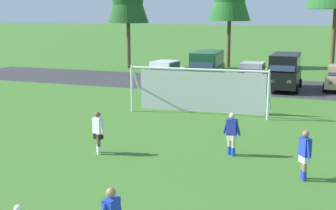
{
  "coord_description": "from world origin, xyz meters",
  "views": [
    {
      "loc": [
        5.57,
        -6.32,
        5.29
      ],
      "look_at": [
        -0.79,
        10.49,
        1.76
      ],
      "focal_mm": 49.86,
      "sensor_mm": 36.0,
      "label": 1
    }
  ],
  "objects_px": {
    "soccer_ball": "(18,209)",
    "parked_car_slot_left": "(207,67)",
    "player_winger_right": "(98,133)",
    "player_trailing_back": "(232,134)",
    "soccer_goal": "(200,89)",
    "parked_car_slot_center": "(285,71)",
    "parked_car_slot_center_left": "(252,74)",
    "player_winger_left": "(305,155)",
    "parked_car_slot_far_left": "(164,72)"
  },
  "relations": [
    {
      "from": "player_trailing_back",
      "to": "parked_car_slot_center",
      "type": "bearing_deg",
      "value": 90.19
    },
    {
      "from": "player_winger_left",
      "to": "parked_car_slot_left",
      "type": "bearing_deg",
      "value": 114.94
    },
    {
      "from": "soccer_goal",
      "to": "parked_car_slot_center_left",
      "type": "distance_m",
      "value": 10.63
    },
    {
      "from": "player_winger_right",
      "to": "parked_car_slot_center",
      "type": "distance_m",
      "value": 18.77
    },
    {
      "from": "soccer_goal",
      "to": "player_trailing_back",
      "type": "height_order",
      "value": "soccer_goal"
    },
    {
      "from": "soccer_ball",
      "to": "parked_car_slot_center_left",
      "type": "bearing_deg",
      "value": 86.18
    },
    {
      "from": "player_trailing_back",
      "to": "soccer_ball",
      "type": "bearing_deg",
      "value": -120.41
    },
    {
      "from": "soccer_ball",
      "to": "parked_car_slot_center",
      "type": "distance_m",
      "value": 24.12
    },
    {
      "from": "soccer_ball",
      "to": "player_trailing_back",
      "type": "bearing_deg",
      "value": 59.59
    },
    {
      "from": "parked_car_slot_center",
      "to": "soccer_goal",
      "type": "bearing_deg",
      "value": -109.14
    },
    {
      "from": "soccer_goal",
      "to": "player_winger_left",
      "type": "bearing_deg",
      "value": -55.12
    },
    {
      "from": "player_winger_right",
      "to": "parked_car_slot_far_left",
      "type": "distance_m",
      "value": 18.44
    },
    {
      "from": "player_trailing_back",
      "to": "parked_car_slot_center",
      "type": "height_order",
      "value": "parked_car_slot_center"
    },
    {
      "from": "player_trailing_back",
      "to": "parked_car_slot_center_left",
      "type": "xyz_separation_m",
      "value": [
        -2.55,
        17.64,
        0.05
      ]
    },
    {
      "from": "parked_car_slot_far_left",
      "to": "soccer_goal",
      "type": "bearing_deg",
      "value": -58.54
    },
    {
      "from": "soccer_goal",
      "to": "parked_car_slot_center_left",
      "type": "bearing_deg",
      "value": 85.62
    },
    {
      "from": "soccer_ball",
      "to": "player_winger_left",
      "type": "relative_size",
      "value": 0.13
    },
    {
      "from": "player_winger_right",
      "to": "parked_car_slot_center_left",
      "type": "distance_m",
      "value": 19.35
    },
    {
      "from": "soccer_ball",
      "to": "parked_car_slot_left",
      "type": "xyz_separation_m",
      "value": [
        -1.56,
        23.78,
        1.23
      ]
    },
    {
      "from": "soccer_goal",
      "to": "parked_car_slot_center",
      "type": "xyz_separation_m",
      "value": [
        3.3,
        9.52,
        0.05
      ]
    },
    {
      "from": "soccer_ball",
      "to": "player_trailing_back",
      "type": "relative_size",
      "value": 0.13
    },
    {
      "from": "soccer_ball",
      "to": "parked_car_slot_center_left",
      "type": "xyz_separation_m",
      "value": [
        1.65,
        24.79,
        0.77
      ]
    },
    {
      "from": "player_winger_right",
      "to": "player_trailing_back",
      "type": "relative_size",
      "value": 1.0
    },
    {
      "from": "player_trailing_back",
      "to": "parked_car_slot_left",
      "type": "height_order",
      "value": "parked_car_slot_left"
    },
    {
      "from": "parked_car_slot_far_left",
      "to": "parked_car_slot_center_left",
      "type": "relative_size",
      "value": 1.01
    },
    {
      "from": "soccer_ball",
      "to": "soccer_goal",
      "type": "height_order",
      "value": "soccer_goal"
    },
    {
      "from": "soccer_goal",
      "to": "parked_car_slot_center",
      "type": "height_order",
      "value": "soccer_goal"
    },
    {
      "from": "player_winger_right",
      "to": "parked_car_slot_left",
      "type": "distance_m",
      "value": 18.23
    },
    {
      "from": "player_winger_left",
      "to": "parked_car_slot_center_left",
      "type": "distance_m",
      "value": 20.14
    },
    {
      "from": "parked_car_slot_center_left",
      "to": "player_winger_left",
      "type": "bearing_deg",
      "value": -74.61
    },
    {
      "from": "player_winger_left",
      "to": "parked_car_slot_far_left",
      "type": "distance_m",
      "value": 21.68
    },
    {
      "from": "parked_car_slot_center",
      "to": "parked_car_slot_center_left",
      "type": "bearing_deg",
      "value": 156.77
    },
    {
      "from": "soccer_goal",
      "to": "parked_car_slot_center_left",
      "type": "xyz_separation_m",
      "value": [
        0.81,
        10.59,
        -0.42
      ]
    },
    {
      "from": "parked_car_slot_far_left",
      "to": "player_trailing_back",
      "type": "bearing_deg",
      "value": -61.04
    },
    {
      "from": "soccer_ball",
      "to": "parked_car_slot_far_left",
      "type": "height_order",
      "value": "parked_car_slot_far_left"
    },
    {
      "from": "soccer_ball",
      "to": "player_winger_left",
      "type": "height_order",
      "value": "player_winger_left"
    },
    {
      "from": "soccer_goal",
      "to": "parked_car_slot_left",
      "type": "bearing_deg",
      "value": 104.09
    },
    {
      "from": "parked_car_slot_left",
      "to": "player_trailing_back",
      "type": "bearing_deg",
      "value": -70.88
    },
    {
      "from": "soccer_ball",
      "to": "parked_car_slot_center",
      "type": "xyz_separation_m",
      "value": [
        4.15,
        23.73,
        1.23
      ]
    },
    {
      "from": "parked_car_slot_center",
      "to": "player_winger_left",
      "type": "bearing_deg",
      "value": -81.16
    },
    {
      "from": "parked_car_slot_left",
      "to": "parked_car_slot_center",
      "type": "height_order",
      "value": "same"
    },
    {
      "from": "soccer_ball",
      "to": "player_winger_right",
      "type": "distance_m",
      "value": 5.66
    },
    {
      "from": "soccer_ball",
      "to": "player_trailing_back",
      "type": "height_order",
      "value": "player_trailing_back"
    },
    {
      "from": "parked_car_slot_far_left",
      "to": "parked_car_slot_center",
      "type": "relative_size",
      "value": 0.89
    },
    {
      "from": "parked_car_slot_center_left",
      "to": "parked_car_slot_center",
      "type": "distance_m",
      "value": 2.75
    },
    {
      "from": "parked_car_slot_center_left",
      "to": "player_trailing_back",
      "type": "bearing_deg",
      "value": -81.78
    },
    {
      "from": "soccer_ball",
      "to": "parked_car_slot_left",
      "type": "relative_size",
      "value": 0.04
    },
    {
      "from": "soccer_goal",
      "to": "player_winger_left",
      "type": "relative_size",
      "value": 4.59
    },
    {
      "from": "soccer_goal",
      "to": "parked_car_slot_left",
      "type": "height_order",
      "value": "soccer_goal"
    },
    {
      "from": "parked_car_slot_left",
      "to": "parked_car_slot_center",
      "type": "bearing_deg",
      "value": -0.5
    }
  ]
}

